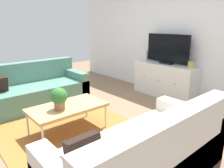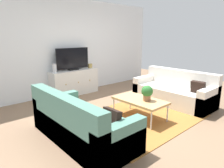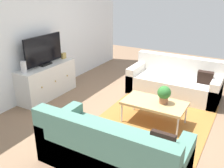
{
  "view_description": "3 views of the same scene",
  "coord_description": "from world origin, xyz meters",
  "px_view_note": "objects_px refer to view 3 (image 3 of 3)",
  "views": [
    {
      "loc": [
        2.58,
        -1.55,
        1.55
      ],
      "look_at": [
        0.0,
        0.69,
        0.58
      ],
      "focal_mm": 34.16,
      "sensor_mm": 36.0,
      "label": 1
    },
    {
      "loc": [
        -3.01,
        -2.67,
        1.67
      ],
      "look_at": [
        0.0,
        0.69,
        0.58
      ],
      "focal_mm": 32.04,
      "sensor_mm": 36.0,
      "label": 2
    },
    {
      "loc": [
        -3.77,
        -1.47,
        2.32
      ],
      "look_at": [
        0.0,
        0.69,
        0.58
      ],
      "focal_mm": 40.28,
      "sensor_mm": 36.0,
      "label": 3
    }
  ],
  "objects_px": {
    "couch_left_side": "(110,152)",
    "flat_screen_tv": "(44,50)",
    "couch_right_side": "(175,82)",
    "mantel_clock": "(63,56)",
    "coffee_table": "(154,104)",
    "tv_console": "(47,81)",
    "potted_plant": "(164,94)",
    "glass_vase": "(24,67)"
  },
  "relations": [
    {
      "from": "coffee_table",
      "to": "glass_vase",
      "type": "relative_size",
      "value": 4.69
    },
    {
      "from": "tv_console",
      "to": "glass_vase",
      "type": "height_order",
      "value": "glass_vase"
    },
    {
      "from": "coffee_table",
      "to": "flat_screen_tv",
      "type": "height_order",
      "value": "flat_screen_tv"
    },
    {
      "from": "couch_right_side",
      "to": "tv_console",
      "type": "height_order",
      "value": "couch_right_side"
    },
    {
      "from": "couch_right_side",
      "to": "mantel_clock",
      "type": "relative_size",
      "value": 14.94
    },
    {
      "from": "coffee_table",
      "to": "couch_left_side",
      "type": "bearing_deg",
      "value": 177.72
    },
    {
      "from": "glass_vase",
      "to": "coffee_table",
      "type": "bearing_deg",
      "value": -75.31
    },
    {
      "from": "glass_vase",
      "to": "tv_console",
      "type": "bearing_deg",
      "value": -0.0
    },
    {
      "from": "potted_plant",
      "to": "couch_left_side",
      "type": "bearing_deg",
      "value": 172.31
    },
    {
      "from": "couch_right_side",
      "to": "flat_screen_tv",
      "type": "height_order",
      "value": "flat_screen_tv"
    },
    {
      "from": "flat_screen_tv",
      "to": "mantel_clock",
      "type": "height_order",
      "value": "flat_screen_tv"
    },
    {
      "from": "couch_left_side",
      "to": "flat_screen_tv",
      "type": "bearing_deg",
      "value": 60.09
    },
    {
      "from": "couch_left_side",
      "to": "potted_plant",
      "type": "height_order",
      "value": "couch_left_side"
    },
    {
      "from": "couch_left_side",
      "to": "glass_vase",
      "type": "relative_size",
      "value": 8.44
    },
    {
      "from": "couch_left_side",
      "to": "coffee_table",
      "type": "relative_size",
      "value": 1.8
    },
    {
      "from": "couch_right_side",
      "to": "glass_vase",
      "type": "height_order",
      "value": "glass_vase"
    },
    {
      "from": "flat_screen_tv",
      "to": "coffee_table",
      "type": "bearing_deg",
      "value": -88.66
    },
    {
      "from": "couch_right_side",
      "to": "coffee_table",
      "type": "height_order",
      "value": "couch_right_side"
    },
    {
      "from": "tv_console",
      "to": "flat_screen_tv",
      "type": "xyz_separation_m",
      "value": [
        -0.0,
        0.02,
        0.67
      ]
    },
    {
      "from": "coffee_table",
      "to": "flat_screen_tv",
      "type": "distance_m",
      "value": 2.54
    },
    {
      "from": "coffee_table",
      "to": "tv_console",
      "type": "relative_size",
      "value": 0.77
    },
    {
      "from": "flat_screen_tv",
      "to": "glass_vase",
      "type": "xyz_separation_m",
      "value": [
        -0.58,
        -0.02,
        -0.2
      ]
    },
    {
      "from": "couch_left_side",
      "to": "glass_vase",
      "type": "bearing_deg",
      "value": 71.45
    },
    {
      "from": "couch_left_side",
      "to": "potted_plant",
      "type": "bearing_deg",
      "value": -7.69
    },
    {
      "from": "flat_screen_tv",
      "to": "glass_vase",
      "type": "height_order",
      "value": "flat_screen_tv"
    },
    {
      "from": "couch_right_side",
      "to": "flat_screen_tv",
      "type": "bearing_deg",
      "value": 122.03
    },
    {
      "from": "coffee_table",
      "to": "potted_plant",
      "type": "xyz_separation_m",
      "value": [
        0.05,
        -0.14,
        0.2
      ]
    },
    {
      "from": "tv_console",
      "to": "mantel_clock",
      "type": "distance_m",
      "value": 0.72
    },
    {
      "from": "coffee_table",
      "to": "potted_plant",
      "type": "height_order",
      "value": "potted_plant"
    },
    {
      "from": "couch_right_side",
      "to": "tv_console",
      "type": "xyz_separation_m",
      "value": [
        -1.5,
        2.37,
        0.08
      ]
    },
    {
      "from": "couch_right_side",
      "to": "mantel_clock",
      "type": "xyz_separation_m",
      "value": [
        -0.92,
        2.37,
        0.5
      ]
    },
    {
      "from": "potted_plant",
      "to": "flat_screen_tv",
      "type": "bearing_deg",
      "value": 92.33
    },
    {
      "from": "glass_vase",
      "to": "potted_plant",
      "type": "bearing_deg",
      "value": -75.08
    },
    {
      "from": "potted_plant",
      "to": "glass_vase",
      "type": "height_order",
      "value": "glass_vase"
    },
    {
      "from": "potted_plant",
      "to": "flat_screen_tv",
      "type": "xyz_separation_m",
      "value": [
        -0.11,
        2.6,
        0.45
      ]
    },
    {
      "from": "potted_plant",
      "to": "tv_console",
      "type": "xyz_separation_m",
      "value": [
        -0.11,
        2.58,
        -0.22
      ]
    },
    {
      "from": "coffee_table",
      "to": "tv_console",
      "type": "distance_m",
      "value": 2.43
    },
    {
      "from": "couch_right_side",
      "to": "glass_vase",
      "type": "xyz_separation_m",
      "value": [
        -2.08,
        2.37,
        0.56
      ]
    },
    {
      "from": "couch_right_side",
      "to": "tv_console",
      "type": "distance_m",
      "value": 2.81
    },
    {
      "from": "couch_left_side",
      "to": "mantel_clock",
      "type": "height_order",
      "value": "mantel_clock"
    },
    {
      "from": "couch_right_side",
      "to": "tv_console",
      "type": "relative_size",
      "value": 1.39
    },
    {
      "from": "coffee_table",
      "to": "potted_plant",
      "type": "relative_size",
      "value": 3.47
    }
  ]
}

